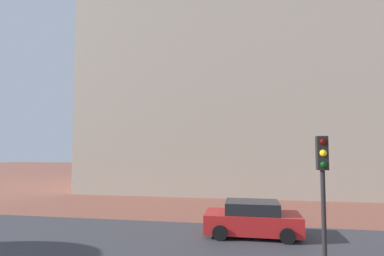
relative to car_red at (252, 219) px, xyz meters
name	(u,v)px	position (x,y,z in m)	size (l,w,h in m)	color
ground_plane	(191,238)	(-2.63, -0.83, -0.73)	(120.00, 120.00, 0.00)	brown
street_asphalt_strip	(189,243)	(-2.63, -1.45, -0.73)	(120.00, 6.59, 0.00)	#38383D
landmark_building	(244,70)	(-0.15, 16.53, 11.02)	(29.65, 14.37, 40.17)	#B2A893
car_red	(252,219)	(0.00, 0.00, 0.00)	(4.17, 2.08, 1.52)	red
traffic_light_pole	(323,184)	(1.71, -5.45, 2.24)	(0.28, 0.34, 4.23)	black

